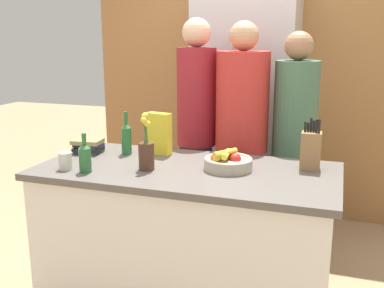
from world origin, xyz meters
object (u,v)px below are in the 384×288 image
object	(u,v)px
cereal_box	(159,134)
refrigerator	(245,111)
fruit_bowl	(228,162)
coffee_mug	(65,161)
bottle_vinegar	(126,137)
flower_vase	(146,151)
bottle_oil	(85,157)
book_stack	(88,146)
person_in_blue	(242,132)
person_in_red_tee	(294,137)
person_at_sink	(196,123)
knife_block	(311,150)

from	to	relation	value
cereal_box	refrigerator	bearing A→B (deg)	73.97
fruit_bowl	coffee_mug	size ratio (longest dim) A/B	2.73
fruit_bowl	bottle_vinegar	world-z (taller)	bottle_vinegar
flower_vase	bottle_oil	bearing A→B (deg)	-153.35
book_stack	person_in_blue	xyz separation A→B (m)	(0.90, 0.56, 0.04)
bottle_vinegar	person_in_blue	xyz separation A→B (m)	(0.65, 0.51, -0.02)
flower_vase	person_in_red_tee	xyz separation A→B (m)	(0.74, 0.85, -0.04)
person_in_blue	bottle_vinegar	bearing A→B (deg)	-155.19
coffee_mug	person_at_sink	bearing A→B (deg)	63.24
knife_block	bottle_vinegar	world-z (taller)	knife_block
refrigerator	person_in_blue	xyz separation A→B (m)	(0.12, -0.70, -0.03)
book_stack	cereal_box	bearing A→B (deg)	14.77
person_at_sink	flower_vase	bearing A→B (deg)	-100.78
person_in_red_tee	knife_block	bearing A→B (deg)	-89.91
cereal_box	bottle_vinegar	world-z (taller)	bottle_vinegar
knife_block	person_at_sink	world-z (taller)	person_at_sink
person_at_sink	person_in_red_tee	xyz separation A→B (m)	(0.71, 0.03, -0.06)
book_stack	bottle_oil	distance (m)	0.44
knife_block	bottle_oil	distance (m)	1.28
bottle_oil	person_at_sink	size ratio (longest dim) A/B	0.13
knife_block	coffee_mug	bearing A→B (deg)	-161.64
flower_vase	book_stack	distance (m)	0.57
knife_block	cereal_box	world-z (taller)	knife_block
person_in_blue	bottle_oil	bearing A→B (deg)	-139.25
refrigerator	flower_vase	size ratio (longest dim) A/B	6.04
flower_vase	bottle_oil	size ratio (longest dim) A/B	1.48
cereal_box	person_in_red_tee	size ratio (longest dim) A/B	0.16
flower_vase	bottle_vinegar	xyz separation A→B (m)	(-0.27, 0.28, 0.00)
cereal_box	person_in_red_tee	bearing A→B (deg)	31.78
bottle_oil	flower_vase	bearing A→B (deg)	26.65
flower_vase	cereal_box	distance (m)	0.36
book_stack	bottle_oil	world-z (taller)	bottle_oil
bottle_oil	knife_block	bearing A→B (deg)	20.88
coffee_mug	person_at_sink	size ratio (longest dim) A/B	0.06
fruit_bowl	person_at_sink	world-z (taller)	person_at_sink
refrigerator	flower_vase	xyz separation A→B (m)	(-0.26, -1.49, -0.01)
refrigerator	flower_vase	world-z (taller)	refrigerator
cereal_box	bottle_oil	world-z (taller)	cereal_box
refrigerator	person_in_red_tee	xyz separation A→B (m)	(0.48, -0.64, -0.05)
book_stack	person_in_red_tee	distance (m)	1.41
person_in_red_tee	coffee_mug	bearing A→B (deg)	-155.26
fruit_bowl	person_in_red_tee	xyz separation A→B (m)	(0.30, 0.70, 0.02)
book_stack	person_in_blue	size ratio (longest dim) A/B	0.11
person_at_sink	refrigerator	bearing A→B (deg)	63.14
fruit_bowl	person_in_red_tee	bearing A→B (deg)	66.87
bottle_oil	person_in_red_tee	size ratio (longest dim) A/B	0.13
person_at_sink	coffee_mug	bearing A→B (deg)	-125.03
bottle_oil	person_in_blue	world-z (taller)	person_in_blue
coffee_mug	knife_block	bearing A→B (deg)	18.36
coffee_mug	bottle_oil	xyz separation A→B (m)	(0.14, -0.01, 0.04)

